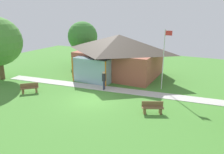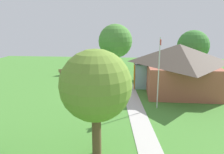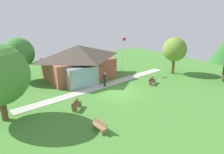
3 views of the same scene
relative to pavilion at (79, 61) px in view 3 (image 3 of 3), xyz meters
name	(u,v)px [view 3 (image 3 of 3)]	position (x,y,z in m)	size (l,w,h in m)	color
ground_plane	(119,92)	(1.22, -7.46, -2.34)	(44.00, 44.00, 0.00)	#478433
pavilion	(79,61)	(0.00, 0.00, 0.00)	(9.35, 7.87, 4.48)	#A35642
footpath	(105,85)	(1.22, -4.58, -2.32)	(21.82, 1.30, 0.03)	#BCB7B2
flagpole	(122,54)	(5.60, -2.38, 0.67)	(0.64, 0.08, 5.43)	silver
bench_mid_left	(76,105)	(-4.50, -8.52, -1.93)	(1.39, 1.35, 0.84)	brown
bench_mid_right	(152,81)	(6.26, -7.59, -1.93)	(1.54, 1.04, 0.84)	brown
bench_front_left	(99,126)	(-4.65, -12.80, -1.93)	(0.59, 1.54, 0.84)	olive
visitor_on_path	(105,79)	(0.96, -4.95, -1.31)	(0.34, 0.34, 1.74)	#2D3347
tree_east_hedge	(175,50)	(12.16, -6.01, 1.21)	(3.39, 3.39, 5.27)	brown
tree_behind_pavilion_left	(19,53)	(-6.74, 3.21, 1.30)	(3.95, 3.95, 5.63)	brown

